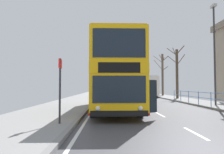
% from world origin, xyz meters
% --- Properties ---
extents(double_decker_bus_main, '(3.33, 10.22, 4.33)m').
position_xyz_m(double_decker_bus_main, '(-2.51, 9.36, 2.27)').
color(double_decker_bus_main, '#F4B20F').
rests_on(double_decker_bus_main, ground).
extents(background_bus_far_lane, '(2.80, 9.38, 3.14)m').
position_xyz_m(background_bus_far_lane, '(2.88, 29.38, 1.71)').
color(background_bus_far_lane, white).
rests_on(background_bus_far_lane, ground).
extents(bus_stop_sign_near, '(0.08, 0.44, 2.54)m').
position_xyz_m(bus_stop_sign_near, '(-4.82, 3.78, 1.71)').
color(bus_stop_sign_near, '#2D2D33').
rests_on(bus_stop_sign_near, ground).
extents(street_lamp_far_side, '(0.28, 0.60, 8.00)m').
position_xyz_m(street_lamp_far_side, '(5.52, 12.03, 4.75)').
color(street_lamp_far_side, '#38383D').
rests_on(street_lamp_far_side, ground).
extents(bare_tree_far_00, '(2.41, 1.56, 6.78)m').
position_xyz_m(bare_tree_far_00, '(5.75, 21.91, 3.42)').
color(bare_tree_far_00, '#4C3D2D').
rests_on(bare_tree_far_00, ground).
extents(bare_tree_far_02, '(2.46, 2.39, 6.85)m').
position_xyz_m(bare_tree_far_02, '(6.13, 30.45, 3.74)').
color(bare_tree_far_02, brown).
rests_on(bare_tree_far_02, ground).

